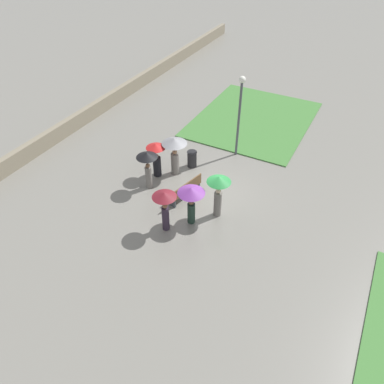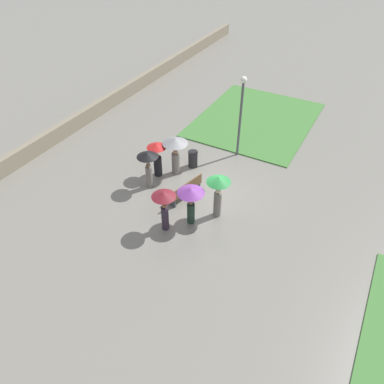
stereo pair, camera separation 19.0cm
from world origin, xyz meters
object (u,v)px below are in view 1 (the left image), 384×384
Objects in this scene: crowd_person_grey at (175,148)px; crowd_person_black at (147,163)px; lamp_post at (240,106)px; crowd_person_maroon at (165,203)px; crowd_person_green at (219,188)px; trash_bin at (192,159)px; park_bench at (186,189)px; crowd_person_purple at (191,197)px; crowd_person_red at (156,156)px.

crowd_person_grey is 1.59m from crowd_person_black.
lamp_post reaches higher than crowd_person_maroon.
crowd_person_green is (1.76, 3.05, 0.03)m from crowd_person_grey.
trash_bin is at bearing -54.16° from crowd_person_black.
park_bench is 2.07m from crowd_person_black.
trash_bin is 0.45× the size of crowd_person_black.
park_bench is 2.20× the size of trash_bin.
crowd_person_maroon is at bearing -3.49° from lamp_post.
crowd_person_purple is at bearing -94.74° from crowd_person_grey.
crowd_person_green is 1.15× the size of crowd_person_red.
park_bench is at bearing 146.22° from crowd_person_maroon.
crowd_person_black is (0.10, -1.86, 0.90)m from park_bench.
crowd_person_grey is 3.52m from crowd_person_green.
crowd_person_maroon is 3.72m from crowd_person_red.
trash_bin is 0.48× the size of crowd_person_red.
park_bench is 1.81m from crowd_person_purple.
crowd_person_grey reaches higher than park_bench.
park_bench is 1.04× the size of crowd_person_purple.
lamp_post is at bearing 10.62° from crowd_person_grey.
crowd_person_red is (-1.22, -3.73, -0.35)m from crowd_person_green.
crowd_person_red is (1.43, -1.12, 0.68)m from trash_bin.
crowd_person_purple reaches higher than park_bench.
crowd_person_grey is (-3.49, -1.57, 0.07)m from crowd_person_maroon.
trash_bin is (2.02, -1.52, -2.29)m from lamp_post.
park_bench is at bearing 45.11° from crowd_person_green.
trash_bin is 3.86m from crowd_person_green.
lamp_post is (-4.31, 0.62, 2.25)m from park_bench.
crowd_person_purple is 3.66m from crowd_person_red.
crowd_person_maroon reaches higher than crowd_person_purple.
lamp_post is 5.24m from crowd_person_black.
crowd_person_purple is 0.92× the size of crowd_person_grey.
trash_bin is 0.42× the size of crowd_person_green.
crowd_person_grey is at bearing -33.94° from lamp_post.
crowd_person_black is at bearing -16.68° from crowd_person_red.
crowd_person_green is (-1.73, 1.48, 0.10)m from crowd_person_maroon.
lamp_post reaches higher than crowd_person_red.
crowd_person_maroon is 1.05× the size of crowd_person_purple.
lamp_post is 4.98× the size of trash_bin.
crowd_person_maroon is 0.93× the size of crowd_person_green.
park_bench is 2.16m from crowd_person_grey.
trash_bin is at bearing 11.52° from crowd_person_green.
crowd_person_grey reaches higher than trash_bin.
crowd_person_red is at bearing -37.97° from trash_bin.
trash_bin is 0.45× the size of crowd_person_maroon.
lamp_post is 4.63m from crowd_person_red.
crowd_person_red is (-2.12, -2.97, -0.26)m from crowd_person_purple.
crowd_person_black is at bearing -29.34° from lamp_post.
crowd_person_green is 3.94m from crowd_person_red.
crowd_person_red is at bearing -37.37° from lamp_post.
crowd_person_black is (1.50, -0.52, -0.05)m from crowd_person_grey.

